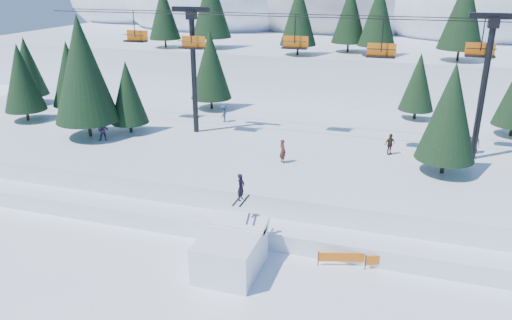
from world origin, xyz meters
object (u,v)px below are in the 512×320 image
(banner_near, at_px, (344,257))
(banner_far, at_px, (391,260))
(jump_kicker, at_px, (231,251))
(chairlift, at_px, (329,57))

(banner_near, relative_size, banner_far, 1.03)
(jump_kicker, relative_size, banner_far, 1.92)
(jump_kicker, bearing_deg, chairlift, 81.90)
(chairlift, xyz_separation_m, banner_far, (6.05, -12.80, -8.78))
(banner_near, height_order, banner_far, same)
(jump_kicker, height_order, banner_near, jump_kicker)
(jump_kicker, distance_m, banner_far, 8.75)
(banner_near, bearing_deg, chairlift, 104.99)
(banner_far, bearing_deg, banner_near, -167.78)
(banner_far, bearing_deg, jump_kicker, -161.35)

